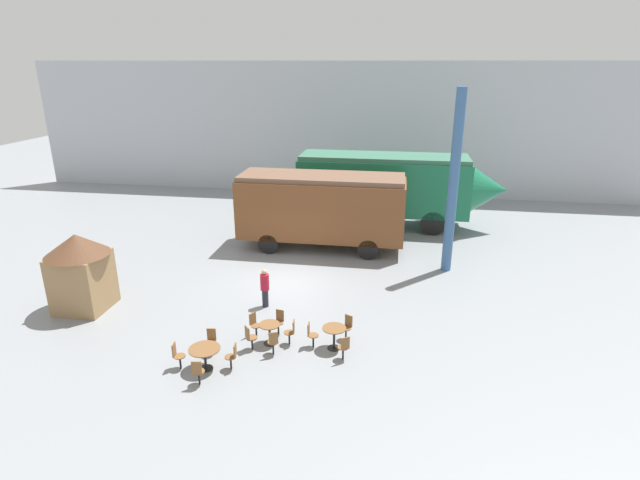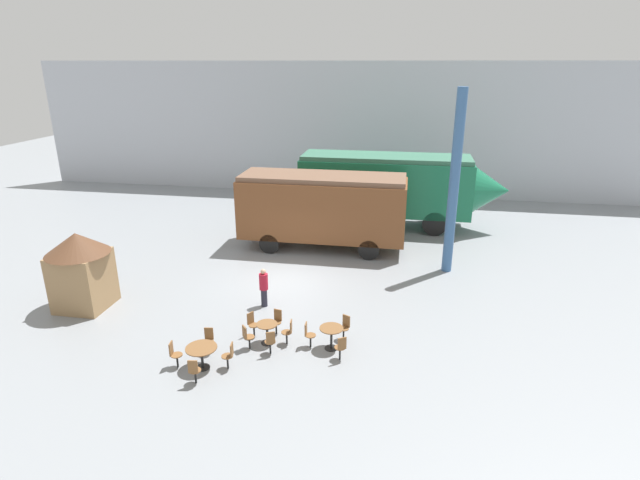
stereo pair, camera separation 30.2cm
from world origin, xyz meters
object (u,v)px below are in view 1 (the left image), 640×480
(passenger_coach_wooden, at_px, (322,206))
(ticket_kiosk, at_px, (80,268))
(streamlined_locomotive, at_px, (398,185))
(cafe_table_mid, at_px, (334,333))
(cafe_table_near, at_px, (270,329))
(cafe_chair_0, at_px, (254,323))
(visitor_person, at_px, (265,287))
(cafe_table_far, at_px, (205,352))

(passenger_coach_wooden, height_order, ticket_kiosk, passenger_coach_wooden)
(streamlined_locomotive, xyz_separation_m, cafe_table_mid, (-1.77, -13.50, -1.84))
(cafe_table_near, distance_m, cafe_chair_0, 0.73)
(passenger_coach_wooden, bearing_deg, cafe_table_near, -91.65)
(cafe_table_mid, distance_m, cafe_chair_0, 2.82)
(streamlined_locomotive, distance_m, ticket_kiosk, 16.80)
(cafe_chair_0, xyz_separation_m, visitor_person, (-0.22, 2.24, 0.33))
(streamlined_locomotive, height_order, passenger_coach_wooden, streamlined_locomotive)
(cafe_chair_0, relative_size, visitor_person, 0.56)
(streamlined_locomotive, height_order, cafe_table_far, streamlined_locomotive)
(passenger_coach_wooden, bearing_deg, ticket_kiosk, -134.53)
(cafe_table_near, height_order, cafe_table_far, cafe_table_near)
(cafe_table_mid, height_order, cafe_table_far, cafe_table_mid)
(passenger_coach_wooden, bearing_deg, cafe_table_far, -99.45)
(cafe_table_far, distance_m, ticket_kiosk, 6.88)
(cafe_table_near, bearing_deg, cafe_table_mid, 0.98)
(cafe_chair_0, relative_size, ticket_kiosk, 0.29)
(streamlined_locomotive, distance_m, cafe_table_near, 14.22)
(cafe_table_near, xyz_separation_m, visitor_person, (-0.85, 2.60, 0.30))
(streamlined_locomotive, distance_m, passenger_coach_wooden, 5.54)
(streamlined_locomotive, height_order, cafe_table_mid, streamlined_locomotive)
(ticket_kiosk, bearing_deg, cafe_table_mid, -7.77)
(ticket_kiosk, bearing_deg, cafe_table_far, -27.32)
(cafe_table_near, bearing_deg, visitor_person, 108.17)
(passenger_coach_wooden, xyz_separation_m, cafe_table_far, (-1.85, -11.14, -1.58))
(passenger_coach_wooden, xyz_separation_m, cafe_chair_0, (-0.90, -9.03, -1.67))
(passenger_coach_wooden, height_order, visitor_person, passenger_coach_wooden)
(passenger_coach_wooden, relative_size, cafe_table_mid, 10.41)
(cafe_table_mid, bearing_deg, streamlined_locomotive, 82.54)
(cafe_chair_0, distance_m, visitor_person, 2.27)
(cafe_table_mid, height_order, ticket_kiosk, ticket_kiosk)
(streamlined_locomotive, bearing_deg, cafe_chair_0, -109.11)
(streamlined_locomotive, distance_m, cafe_chair_0, 14.07)
(cafe_chair_0, xyz_separation_m, ticket_kiosk, (-6.99, 1.01, 1.16))
(cafe_table_far, bearing_deg, ticket_kiosk, 152.68)
(cafe_table_mid, bearing_deg, passenger_coach_wooden, 101.46)
(cafe_table_mid, xyz_separation_m, cafe_chair_0, (-2.80, 0.33, -0.08))
(passenger_coach_wooden, distance_m, cafe_table_near, 9.54)
(cafe_table_far, height_order, ticket_kiosk, ticket_kiosk)
(cafe_table_mid, relative_size, ticket_kiosk, 0.26)
(cafe_table_mid, xyz_separation_m, ticket_kiosk, (-9.79, 1.34, 1.09))
(passenger_coach_wooden, bearing_deg, visitor_person, -99.40)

